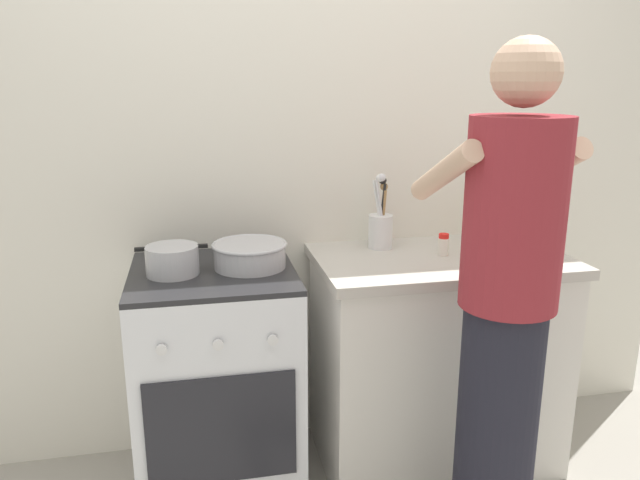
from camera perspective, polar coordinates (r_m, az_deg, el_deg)
back_wall at (r=2.60m, az=1.52°, el=7.62°), size 3.20×0.10×2.50m
countertop at (r=2.62m, az=10.84°, el=-10.92°), size 1.00×0.60×0.90m
stove_range at (r=2.44m, az=-9.62°, el=-12.94°), size 0.60×0.62×0.90m
pot at (r=2.23m, az=-13.75°, el=-1.86°), size 0.26×0.19×0.11m
mixing_bowl at (r=2.26m, az=-6.64°, el=-1.30°), size 0.28×0.28×0.09m
utensil_crock at (r=2.51m, az=5.73°, el=1.31°), size 0.10×0.10×0.31m
spice_bottle at (r=2.46m, az=11.56°, el=-0.45°), size 0.04×0.04×0.09m
oil_bottle at (r=2.56m, az=15.50°, el=1.29°), size 0.06×0.06×0.24m
person at (r=2.00m, az=17.03°, el=-6.92°), size 0.41×0.50×1.70m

